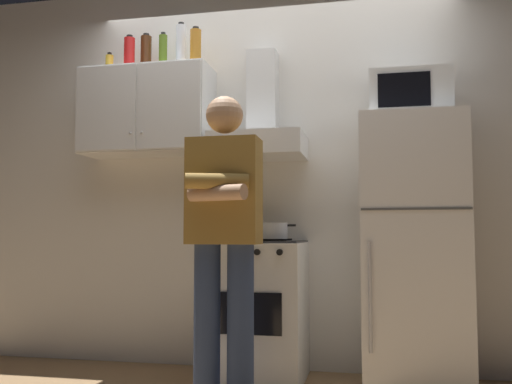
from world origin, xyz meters
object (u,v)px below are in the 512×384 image
at_px(stove_oven, 256,310).
at_px(bottle_spice_jar, 109,64).
at_px(bottle_soda_red, 129,53).
at_px(range_hood, 260,129).
at_px(cooking_pot, 273,231).
at_px(bottle_rum_dark, 146,53).
at_px(bottle_olive_oil, 163,52).
at_px(upper_cabinet, 147,112).
at_px(refrigerator, 412,251).
at_px(person_standing, 224,234).
at_px(microwave, 409,97).
at_px(bottle_vodka_clear, 181,46).
at_px(bottle_liquor_amber, 196,47).

bearing_deg(stove_oven, bottle_spice_jar, 172.75).
relative_size(bottle_spice_jar, bottle_soda_red, 0.59).
distance_m(range_hood, cooking_pot, 0.73).
relative_size(bottle_rum_dark, bottle_olive_oil, 1.03).
distance_m(upper_cabinet, cooking_pot, 1.27).
bearing_deg(stove_oven, upper_cabinet, 171.10).
xyz_separation_m(refrigerator, person_standing, (-1.00, -0.61, 0.10)).
xyz_separation_m(microwave, bottle_spice_jar, (-2.05, 0.12, 0.38)).
bearing_deg(stove_oven, refrigerator, 0.04).
bearing_deg(cooking_pot, upper_cabinet, 165.27).
bearing_deg(person_standing, bottle_spice_jar, 144.57).
bearing_deg(bottle_rum_dark, person_standing, -44.56).
height_order(bottle_rum_dark, bottle_soda_red, bottle_rum_dark).
distance_m(cooking_pot, bottle_vodka_clear, 1.48).
height_order(cooking_pot, bottle_vodka_clear, bottle_vodka_clear).
height_order(person_standing, bottle_spice_jar, bottle_spice_jar).
height_order(stove_oven, cooking_pot, cooking_pot).
bearing_deg(bottle_olive_oil, cooking_pot, -17.75).
xyz_separation_m(refrigerator, cooking_pot, (-0.82, -0.12, 0.12)).
relative_size(range_hood, cooking_pot, 2.72).
relative_size(microwave, bottle_spice_jar, 3.33).
bearing_deg(microwave, range_hood, 173.54).
relative_size(range_hood, bottle_soda_red, 3.10).
xyz_separation_m(stove_oven, bottle_rum_dark, (-0.83, 0.16, 1.75)).
bearing_deg(refrigerator, bottle_spice_jar, 176.12).
relative_size(refrigerator, bottle_liquor_amber, 6.04).
distance_m(bottle_liquor_amber, bottle_olive_oil, 0.26).
bearing_deg(bottle_vodka_clear, bottle_liquor_amber, -22.23).
xyz_separation_m(refrigerator, microwave, (-0.00, 0.02, 0.94)).
xyz_separation_m(range_hood, bottle_vodka_clear, (-0.57, 0.02, 0.61)).
bearing_deg(upper_cabinet, cooking_pot, -14.73).
bearing_deg(stove_oven, microwave, 1.15).
bearing_deg(bottle_spice_jar, bottle_soda_red, -14.29).
bearing_deg(bottle_vodka_clear, range_hood, -2.18).
xyz_separation_m(upper_cabinet, person_standing, (0.75, -0.73, -0.85)).
bearing_deg(bottle_soda_red, cooking_pot, -11.51).
bearing_deg(stove_oven, bottle_vodka_clear, 165.33).
xyz_separation_m(cooking_pot, bottle_soda_red, (-1.06, 0.22, 1.24)).
bearing_deg(bottle_spice_jar, bottle_olive_oil, 0.83).
distance_m(refrigerator, person_standing, 1.17).
height_order(range_hood, bottle_liquor_amber, bottle_liquor_amber).
height_order(stove_oven, bottle_rum_dark, bottle_rum_dark).
relative_size(stove_oven, bottle_spice_jar, 6.07).
height_order(stove_oven, microwave, microwave).
bearing_deg(refrigerator, bottle_vodka_clear, 174.45).
bearing_deg(bottle_soda_red, refrigerator, -2.91).
height_order(bottle_vodka_clear, bottle_olive_oil, bottle_vodka_clear).
bearing_deg(stove_oven, bottle_olive_oil, 168.20).
height_order(stove_oven, bottle_spice_jar, bottle_spice_jar).
distance_m(bottle_vodka_clear, bottle_olive_oil, 0.13).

